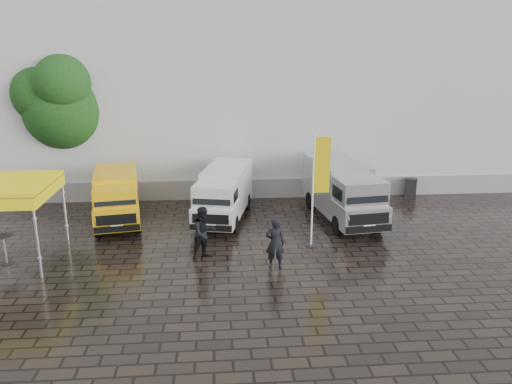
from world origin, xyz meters
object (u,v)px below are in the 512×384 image
Objects in this scene: van_white at (224,195)px; person_tent at (204,233)px; van_yellow at (117,199)px; van_silver at (342,192)px; flagpole at (318,185)px; canopy_tent at (1,187)px; wheelie_bin at (411,187)px; cocktail_table at (5,250)px; person_front at (275,243)px.

person_tent is (-0.80, -4.38, -0.16)m from van_white.
van_silver reaches higher than van_yellow.
flagpole reaches higher than person_tent.
van_yellow is 5.31m from canopy_tent.
wheelie_bin is (4.48, 3.26, -0.78)m from van_silver.
van_white is 4.46m from person_tent.
flagpole is at bearing -127.22° from van_silver.
person_front is (9.60, -1.11, 0.39)m from cocktail_table.
person_front is at bearing -8.27° from canopy_tent.
cocktail_table is (-7.91, -4.33, -0.61)m from van_white.
van_yellow is 5.81m from person_tent.
cocktail_table is at bearing -2.38° from person_front.
van_white is 2.68× the size of person_tent.
wheelie_bin is (9.77, 2.83, -0.65)m from van_white.
flagpole reaches higher than canopy_tent.
wheelie_bin is 11.57m from person_front.
cocktail_table is 0.54× the size of person_tent.
van_yellow is 4.43× the size of cocktail_table.
van_silver is at bearing 16.45° from cocktail_table.
flagpole is at bearing -115.23° from wheelie_bin.
van_silver is at bearing -11.66° from van_yellow.
van_silver is 1.31× the size of flagpole.
cocktail_table is at bearing -99.25° from canopy_tent.
wheelie_bin is at bearing 1.63° from van_yellow.
van_silver is at bearing 59.97° from flagpole.
van_white is 1.18× the size of flagpole.
person_front is (1.69, -5.43, -0.22)m from van_white.
canopy_tent reaches higher than van_yellow.
van_yellow is at bearing 52.93° from cocktail_table.
van_yellow reaches higher than cocktail_table.
cocktail_table is 1.08× the size of wheelie_bin.
van_silver is (5.29, -0.43, 0.13)m from van_white.
canopy_tent reaches higher than wheelie_bin.
wheelie_bin is 0.53× the size of person_front.
van_yellow is 4.72m from van_white.
van_silver is at bearing -121.52° from person_front.
cocktail_table is at bearing -175.71° from flagpole.
canopy_tent is 1.82× the size of person_front.
person_front is at bearing -114.86° from wheelie_bin.
canopy_tent is (-7.87, -4.04, 1.63)m from van_white.
van_yellow is at bearing 51.42° from canopy_tent.
person_front reaches higher than wheelie_bin.
canopy_tent is 19.07m from wheelie_bin.
van_white is 5.13m from flagpole.
cocktail_table is (-0.05, -0.28, -2.24)m from canopy_tent.
flagpole is 9.09m from wheelie_bin.
van_white is at bearing 45.28° from person_tent.
flagpole reaches higher than person_front.
canopy_tent is at bearing -138.40° from van_yellow.
flagpole is 2.43× the size of person_front.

